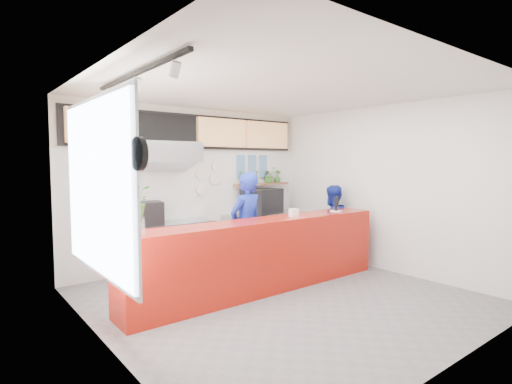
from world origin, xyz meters
TOP-DOWN VIEW (x-y plane):
  - floor at (0.00, 0.00)m, footprint 5.00×5.00m
  - ceiling at (0.00, 0.00)m, footprint 5.00×5.00m
  - wall_back at (0.00, 2.50)m, footprint 5.00×0.00m
  - wall_left at (-2.50, 0.00)m, footprint 0.00×5.00m
  - wall_right at (2.50, 0.00)m, footprint 0.00×5.00m
  - service_counter at (0.00, 0.40)m, footprint 4.50×0.60m
  - cream_band at (0.00, 2.49)m, footprint 5.00×0.02m
  - prep_bench at (-0.80, 2.20)m, footprint 1.80×0.60m
  - panini_oven at (-1.06, 2.20)m, footprint 0.53×0.53m
  - extraction_hood at (-0.80, 2.15)m, footprint 1.20×0.70m
  - hood_lip at (-0.80, 2.15)m, footprint 1.20×0.69m
  - right_bench at (1.50, 2.20)m, footprint 1.80×0.60m
  - espresso_machine at (1.44, 2.20)m, footprint 0.92×0.76m
  - espresso_tray at (1.44, 2.20)m, footprint 0.77×0.60m
  - herb_shelf at (1.60, 2.40)m, footprint 1.40×0.18m
  - menu_board_far_left at (-1.75, 2.38)m, footprint 1.10×0.10m
  - menu_board_mid_left at (-0.59, 2.38)m, footprint 1.10×0.10m
  - menu_board_mid_right at (0.57, 2.38)m, footprint 1.10×0.10m
  - menu_board_far_right at (1.73, 2.38)m, footprint 1.10×0.10m
  - soffit at (0.00, 2.46)m, footprint 4.80×0.04m
  - window_pane at (-2.47, 0.30)m, footprint 0.04×2.20m
  - window_frame at (-2.45, 0.30)m, footprint 0.03×2.30m
  - wall_clock_rim at (-2.46, -0.90)m, footprint 0.05×0.30m
  - wall_clock_face at (-2.43, -0.90)m, footprint 0.02×0.26m
  - track_rail at (-2.10, 0.00)m, footprint 0.05×2.40m
  - dec_plate_a at (0.15, 2.47)m, footprint 0.24×0.03m
  - dec_plate_b at (0.45, 2.47)m, footprint 0.24×0.03m
  - dec_plate_c at (0.15, 2.47)m, footprint 0.24×0.03m
  - dec_plate_d at (0.50, 2.47)m, footprint 0.24×0.03m
  - photo_frame_a at (1.10, 2.48)m, footprint 0.20×0.02m
  - photo_frame_b at (1.40, 2.48)m, footprint 0.20×0.02m
  - photo_frame_c at (1.70, 2.48)m, footprint 0.20×0.02m
  - photo_frame_d at (1.10, 2.48)m, footprint 0.20×0.02m
  - photo_frame_e at (1.40, 2.48)m, footprint 0.20×0.02m
  - photo_frame_f at (1.70, 2.48)m, footprint 0.20×0.02m
  - staff_center at (0.09, 0.95)m, footprint 0.73×0.55m
  - staff_right at (2.12, 0.87)m, footprint 0.79×0.64m
  - herb_a at (1.07, 2.40)m, footprint 0.17×0.14m
  - herb_b at (1.43, 2.40)m, footprint 0.15×0.13m
  - herb_c at (1.79, 2.40)m, footprint 0.34×0.30m
  - herb_d at (2.05, 2.40)m, footprint 0.18×0.17m
  - glass_vase at (-2.01, 0.31)m, footprint 0.23×0.23m
  - basil_vase at (-2.01, 0.31)m, footprint 0.42×0.38m
  - napkin_holder at (0.60, 0.36)m, footprint 0.16×0.11m
  - white_plate at (1.65, 0.37)m, footprint 0.24×0.24m
  - pepper_mill at (1.65, 0.37)m, footprint 0.07×0.07m

SIDE VIEW (x-z plane):
  - floor at x=0.00m, z-range 0.00..0.00m
  - prep_bench at x=-0.80m, z-range 0.00..0.90m
  - right_bench at x=1.50m, z-range 0.00..0.90m
  - service_counter at x=0.00m, z-range 0.00..1.10m
  - staff_right at x=2.12m, z-range 0.00..1.53m
  - staff_center at x=0.09m, z-range 0.00..1.81m
  - panini_oven at x=-1.06m, z-range 0.90..1.30m
  - white_plate at x=1.65m, z-range 1.10..1.12m
  - espresso_machine at x=1.44m, z-range 0.90..1.41m
  - napkin_holder at x=0.60m, z-range 1.10..1.23m
  - glass_vase at x=-2.01m, z-range 1.10..1.32m
  - pepper_mill at x=1.65m, z-range 1.11..1.37m
  - espresso_tray at x=1.44m, z-range 1.35..1.41m
  - dec_plate_c at x=0.15m, z-range 1.33..1.57m
  - wall_back at x=0.00m, z-range -1.00..4.00m
  - wall_left at x=-2.50m, z-range -1.00..4.00m
  - wall_right at x=2.50m, z-range -1.00..4.00m
  - herb_shelf at x=1.60m, z-range 1.48..1.52m
  - basil_vase at x=-2.01m, z-range 1.32..1.70m
  - dec_plate_b at x=0.45m, z-range 1.53..1.77m
  - herb_d at x=2.05m, z-range 1.52..1.80m
  - herb_b at x=1.43m, z-range 1.52..1.80m
  - herb_a at x=1.07m, z-range 1.52..1.81m
  - herb_c at x=1.79m, z-range 1.52..1.86m
  - window_pane at x=-2.47m, z-range 0.75..2.65m
  - window_frame at x=-2.45m, z-range 0.70..2.70m
  - dec_plate_a at x=0.15m, z-range 1.63..1.87m
  - photo_frame_d at x=1.10m, z-range 1.62..1.88m
  - photo_frame_e at x=1.40m, z-range 1.62..1.88m
  - photo_frame_f at x=1.70m, z-range 1.62..1.88m
  - dec_plate_d at x=0.50m, z-range 1.78..2.02m
  - hood_lip at x=-0.80m, z-range 1.79..2.11m
  - photo_frame_a at x=1.10m, z-range 1.88..2.12m
  - photo_frame_b at x=1.40m, z-range 1.88..2.12m
  - photo_frame_c at x=1.70m, z-range 1.88..2.12m
  - wall_clock_rim at x=-2.46m, z-range 1.90..2.20m
  - wall_clock_face at x=-2.43m, z-range 1.92..2.18m
  - extraction_hood at x=-0.80m, z-range 1.98..2.32m
  - menu_board_far_left at x=-1.75m, z-range 2.27..2.82m
  - menu_board_mid_left at x=-0.59m, z-range 2.27..2.82m
  - menu_board_mid_right at x=0.57m, z-range 2.27..2.82m
  - menu_board_far_right at x=1.73m, z-range 2.27..2.82m
  - soffit at x=0.00m, z-range 2.22..2.88m
  - cream_band at x=0.00m, z-range 2.20..3.00m
  - track_rail at x=-2.10m, z-range 2.92..2.96m
  - ceiling at x=0.00m, z-range 3.00..3.00m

